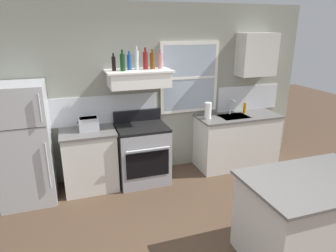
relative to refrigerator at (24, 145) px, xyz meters
The scene contains 19 objects.
back_wall 2.04m from the refrigerator, 11.29° to the left, with size 5.40×0.11×2.70m.
refrigerator is the anchor object (origin of this frame).
counter_left_of_stove 0.93m from the refrigerator, ahead, with size 0.79×0.63×0.91m.
toaster 0.90m from the refrigerator, ahead, with size 0.30×0.20×0.19m.
stove_range 1.69m from the refrigerator, ahead, with size 0.76×0.69×1.09m.
range_hood_shelf 1.84m from the refrigerator, ahead, with size 0.96×0.52×0.24m.
bottle_balsamic_dark 1.66m from the refrigerator, ahead, with size 0.06×0.06×0.25m.
bottle_dark_green_wine 1.76m from the refrigerator, ahead, with size 0.07×0.07×0.30m.
bottle_blue_liqueur 1.85m from the refrigerator, ahead, with size 0.07×0.07×0.27m.
bottle_clear_tall 1.96m from the refrigerator, ahead, with size 0.06×0.06×0.34m.
bottle_red_label_wine 2.06m from the refrigerator, ahead, with size 0.07×0.07×0.31m.
bottle_amber_wine 2.15m from the refrigerator, ahead, with size 0.07×0.07×0.29m.
bottle_rose_pink 2.26m from the refrigerator, ahead, with size 0.07×0.07×0.28m.
counter_right_with_sink 3.37m from the refrigerator, ahead, with size 1.43×0.63×0.91m.
sink_faucet 3.26m from the refrigerator, ahead, with size 0.03×0.17×0.28m.
paper_towel_roll 2.78m from the refrigerator, ahead, with size 0.11×0.11×0.27m, color white.
dish_soap_bottle 3.54m from the refrigerator, ahead, with size 0.06×0.06×0.18m, color orange.
kitchen_island 3.62m from the refrigerator, 36.62° to the right, with size 1.40×0.90×0.91m.
upper_cabinet_right 3.86m from the refrigerator, ahead, with size 0.64×0.32×0.70m.
Camera 1 is at (-1.24, -2.34, 2.34)m, focal length 31.97 mm.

